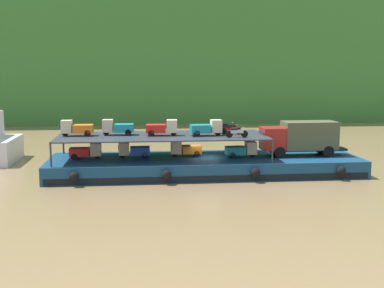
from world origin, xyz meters
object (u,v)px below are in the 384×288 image
Objects in this scene: covered_lorry at (301,137)px; mini_truck_lower_mid at (185,149)px; mini_truck_upper_mid at (117,127)px; mini_truck_upper_fore at (162,128)px; mini_truck_lower_stern at (86,151)px; motorcycle_upper_centre at (231,130)px; mini_truck_lower_aft at (134,150)px; motorcycle_upper_stbd at (227,127)px; mini_truck_upper_bow at (207,128)px; cargo_barge at (205,165)px; motorcycle_upper_port at (237,133)px; mini_truck_upper_stern at (77,128)px; mini_truck_lower_fore at (242,150)px.

mini_truck_lower_mid is (-10.43, 0.63, -1.00)m from covered_lorry.
mini_truck_upper_mid is 1.00× the size of mini_truck_upper_fore.
motorcycle_upper_centre reaches higher than mini_truck_lower_stern.
motorcycle_upper_stbd is at bearing 11.52° from mini_truck_lower_aft.
mini_truck_upper_bow is 3.45m from motorcycle_upper_stbd.
mini_truck_lower_aft is 0.98× the size of mini_truck_upper_bow.
mini_truck_lower_stern is 1.00× the size of mini_truck_lower_aft.
motorcycle_upper_stbd is at bearing 19.35° from mini_truck_upper_fore.
motorcycle_upper_port is (2.45, -2.02, 3.18)m from cargo_barge.
mini_truck_upper_bow is 2.34m from motorcycle_upper_centre.
mini_truck_upper_stern is (-19.94, 0.52, 1.00)m from covered_lorry.
motorcycle_upper_centre is at bearing 153.79° from mini_truck_lower_fore.
mini_truck_lower_stern is 1.44× the size of motorcycle_upper_stbd.
mini_truck_upper_bow is (7.78, -1.26, 0.00)m from mini_truck_upper_mid.
covered_lorry is 2.84× the size of mini_truck_upper_fore.
mini_truck_upper_bow is at bearing -32.61° from mini_truck_lower_mid.
mini_truck_upper_mid reaches higher than mini_truck_lower_stern.
mini_truck_lower_aft and mini_truck_lower_mid have the same top height.
mini_truck_lower_mid is at bearing 2.20° from mini_truck_lower_stern.
motorcycle_upper_port is (6.23, -1.98, -0.26)m from mini_truck_upper_fore.
mini_truck_upper_fore is (-12.51, -0.01, 1.00)m from covered_lorry.
mini_truck_lower_fore is at bearing -176.17° from covered_lorry.
cargo_barge is 4.50m from motorcycle_upper_port.
motorcycle_upper_centre is (-6.39, 0.07, 0.74)m from covered_lorry.
mini_truck_upper_mid reaches higher than mini_truck_lower_aft.
motorcycle_upper_port is (-0.77, -1.62, 1.74)m from mini_truck_lower_fore.
mini_truck_upper_bow is 1.47× the size of motorcycle_upper_port.
motorcycle_upper_port is at bearing -15.13° from mini_truck_upper_mid.
mini_truck_upper_stern reaches higher than covered_lorry.
covered_lorry is at bearing -2.63° from mini_truck_upper_mid.
mini_truck_upper_fore reaches higher than cargo_barge.
covered_lorry is 4.14× the size of motorcycle_upper_port.
motorcycle_upper_stbd is at bearing 7.78° from mini_truck_upper_mid.
mini_truck_upper_stern is 0.99× the size of mini_truck_upper_fore.
mini_truck_upper_fore and mini_truck_upper_bow have the same top height.
motorcycle_upper_stbd is (12.73, 1.82, 1.74)m from mini_truck_lower_stern.
motorcycle_upper_port reaches higher than mini_truck_lower_mid.
mini_truck_upper_mid is (-6.01, 0.12, 2.00)m from mini_truck_lower_mid.
motorcycle_upper_stbd is at bearing 49.71° from mini_truck_upper_bow.
motorcycle_upper_stbd reaches higher than mini_truck_lower_stern.
mini_truck_lower_stern is at bearing -171.85° from motorcycle_upper_stbd.
mini_truck_lower_fore is 3.18m from motorcycle_upper_stbd.
mini_truck_upper_stern is (-11.21, 0.49, 3.44)m from cargo_barge.
mini_truck_lower_fore is 2.50m from motorcycle_upper_port.
mini_truck_upper_bow is at bearing -7.21° from mini_truck_upper_fore.
mini_truck_lower_aft is at bearing 178.61° from covered_lorry.
mini_truck_lower_stern and mini_truck_lower_fore have the same top height.
mini_truck_lower_stern is 0.99× the size of mini_truck_upper_mid.
mini_truck_upper_stern is (-14.44, 0.89, 2.00)m from mini_truck_lower_fore.
mini_truck_lower_fore is at bearing -2.91° from mini_truck_upper_fore.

